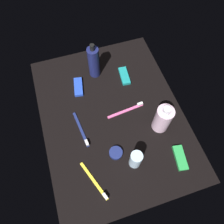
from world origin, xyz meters
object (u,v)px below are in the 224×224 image
Objects in this scene: toothbrush_navy at (82,131)px; snack_bar_green at (180,158)px; deodorant_stick at (136,160)px; toothbrush_pink at (128,109)px; lotion_bottle at (94,62)px; snack_bar_teal at (124,76)px; cream_tin_left at (116,153)px; toothbrush_yellow at (95,183)px; bodywash_bottle at (163,119)px; snack_bar_blue at (78,87)px.

toothbrush_navy is 43.65cm from snack_bar_green.
deodorant_stick is at bearing -92.56° from snack_bar_green.
toothbrush_pink is at bearing 166.89° from deodorant_stick.
snack_bar_teal is (6.65, 13.63, -7.97)cm from lotion_bottle.
snack_bar_teal is 40.47cm from cream_tin_left.
cream_tin_left is (-9.00, 11.49, 0.23)cm from toothbrush_yellow.
toothbrush_pink is at bearing -137.44° from bodywash_bottle.
snack_bar_teal is at bearing -160.54° from snack_bar_green.
toothbrush_pink reaches higher than snack_bar_green.
toothbrush_navy is at bearing -26.11° from lotion_bottle.
toothbrush_navy is (-7.97, -34.07, -6.65)cm from bodywash_bottle.
toothbrush_navy is at bearing -141.40° from cream_tin_left.
toothbrush_yellow is 53.83cm from snack_bar_teal.
toothbrush_navy and toothbrush_yellow have the same top height.
snack_bar_blue is 57.38cm from snack_bar_green.
lotion_bottle is at bearing -176.42° from deodorant_stick.
snack_bar_blue is (-46.45, 4.31, 0.14)cm from toothbrush_yellow.
snack_bar_blue is at bearing -136.47° from snack_bar_green.
bodywash_bottle is 0.90× the size of toothbrush_pink.
snack_bar_blue and snack_bar_green have the same top height.
snack_bar_blue is 1.82× the size of cream_tin_left.
deodorant_stick is 0.98× the size of snack_bar_green.
lotion_bottle is 33.65cm from toothbrush_navy.
toothbrush_yellow is at bearing 4.83° from snack_bar_blue.
toothbrush_navy is at bearing 0.02° from snack_bar_blue.
deodorant_stick is at bearing 40.73° from toothbrush_navy.
bodywash_bottle is (37.30, 19.69, -1.46)cm from lotion_bottle.
lotion_bottle is 14.32cm from snack_bar_blue.
bodywash_bottle is at bearing 53.91° from snack_bar_blue.
lotion_bottle reaches higher than cream_tin_left.
deodorant_stick reaches higher than snack_bar_green.
toothbrush_navy is 1.73× the size of snack_bar_blue.
snack_bar_green is (1.11, 36.41, 0.14)cm from toothbrush_yellow.
cream_tin_left is at bearing -102.58° from snack_bar_green.
toothbrush_navy is (29.33, -14.37, -8.11)cm from lotion_bottle.
snack_bar_teal is 47.71cm from snack_bar_green.
toothbrush_navy is 36.04cm from snack_bar_teal.
snack_bar_blue is at bearing 174.70° from toothbrush_yellow.
bodywash_bottle reaches higher than toothbrush_navy.
cream_tin_left is (18.14, -11.79, 0.23)cm from toothbrush_pink.
cream_tin_left is at bearing 38.60° from toothbrush_navy.
snack_bar_green is at bearing 67.91° from cream_tin_left.
toothbrush_pink is at bearing 54.64° from snack_bar_blue.
bodywash_bottle is at bearing -162.88° from snack_bar_green.
toothbrush_navy reaches higher than snack_bar_blue.
cream_tin_left is at bearing -134.79° from deodorant_stick.
bodywash_bottle is 20.78cm from deodorant_stick.
toothbrush_pink is 1.04× the size of toothbrush_yellow.
bodywash_bottle is 38.05cm from toothbrush_yellow.
snack_bar_teal is (-42.97, 10.53, -4.35)cm from deodorant_stick.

